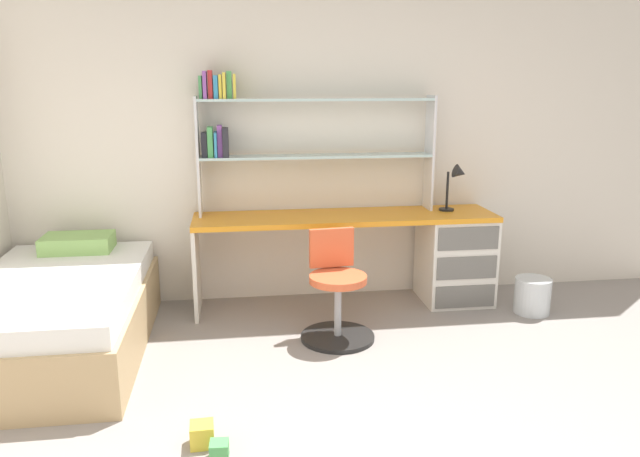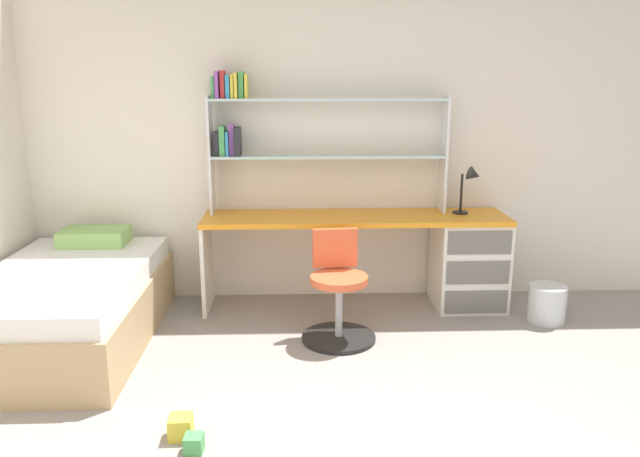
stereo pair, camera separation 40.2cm
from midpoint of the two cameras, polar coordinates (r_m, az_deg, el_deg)
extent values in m
cube|color=silver|center=(4.97, -0.61, 9.37)|extent=(6.18, 0.06, 2.79)
cube|color=orange|center=(4.76, 0.01, 1.03)|extent=(2.37, 0.54, 0.04)
cube|color=silver|center=(5.06, 10.37, -2.81)|extent=(0.54, 0.51, 0.71)
cube|color=silver|center=(4.84, -13.89, -3.76)|extent=(0.03, 0.49, 0.71)
cube|color=#64625E|center=(4.90, 11.20, -6.33)|extent=(0.48, 0.01, 0.18)
cube|color=#64625E|center=(4.82, 11.33, -3.68)|extent=(0.48, 0.01, 0.18)
cube|color=#64625E|center=(4.76, 11.47, -0.96)|extent=(0.48, 0.01, 0.18)
cube|color=silver|center=(4.80, -13.76, 6.54)|extent=(0.02, 0.22, 0.91)
cube|color=silver|center=(4.97, 7.98, 7.03)|extent=(0.02, 0.22, 0.91)
cube|color=silver|center=(4.80, -2.71, 6.79)|extent=(1.82, 0.22, 0.02)
cube|color=silver|center=(4.77, -2.77, 12.01)|extent=(1.82, 0.22, 0.02)
cube|color=#26262D|center=(4.79, -13.21, 7.67)|extent=(0.04, 0.13, 0.19)
cube|color=#4CA559|center=(4.78, -12.67, 7.94)|extent=(0.04, 0.15, 0.23)
cube|color=#338CBF|center=(4.78, -12.18, 7.72)|extent=(0.02, 0.19, 0.19)
cube|color=purple|center=(4.78, -11.81, 8.05)|extent=(0.04, 0.13, 0.24)
cube|color=#26262D|center=(4.78, -11.28, 7.94)|extent=(0.04, 0.20, 0.22)
cube|color=#4CA559|center=(4.77, -13.61, 12.78)|extent=(0.02, 0.14, 0.17)
cube|color=purple|center=(4.76, -13.22, 13.00)|extent=(0.03, 0.20, 0.20)
cube|color=red|center=(4.76, -12.73, 13.06)|extent=(0.03, 0.14, 0.21)
cube|color=#338CBF|center=(4.76, -12.23, 12.87)|extent=(0.03, 0.17, 0.17)
cube|color=yellow|center=(4.76, -11.82, 12.92)|extent=(0.02, 0.16, 0.18)
cube|color=yellow|center=(4.75, -11.46, 13.02)|extent=(0.02, 0.19, 0.19)
cube|color=#4CA559|center=(4.75, -11.00, 13.10)|extent=(0.04, 0.12, 0.20)
cube|color=yellow|center=(4.75, -10.52, 13.00)|extent=(0.02, 0.15, 0.18)
cylinder|color=black|center=(4.98, 9.55, 1.75)|extent=(0.12, 0.12, 0.02)
cylinder|color=black|center=(4.95, 9.62, 3.54)|extent=(0.02, 0.02, 0.30)
cone|color=black|center=(4.91, 10.76, 5.18)|extent=(0.12, 0.11, 0.13)
cylinder|color=black|center=(4.34, -1.02, -10.20)|extent=(0.52, 0.52, 0.03)
cylinder|color=#A5A8AD|center=(4.27, -1.03, -7.80)|extent=(0.05, 0.05, 0.42)
cylinder|color=#D85933|center=(4.18, -1.04, -4.79)|extent=(0.40, 0.40, 0.05)
cube|color=#D85933|center=(4.30, -1.58, -1.84)|extent=(0.32, 0.07, 0.28)
cube|color=tan|center=(4.48, -25.75, -8.34)|extent=(1.09, 1.82, 0.39)
cube|color=white|center=(4.40, -26.11, -5.12)|extent=(1.03, 1.76, 0.14)
cube|color=#8CBF66|center=(4.96, -24.00, -1.28)|extent=(0.50, 0.32, 0.12)
cylinder|color=silver|center=(4.98, 17.19, -6.08)|extent=(0.28, 0.28, 0.28)
cube|color=#479E51|center=(3.17, -13.28, -19.75)|extent=(0.09, 0.09, 0.09)
cube|color=gold|center=(3.28, -14.69, -18.31)|extent=(0.12, 0.12, 0.12)
camera|label=1|loc=(0.20, -92.86, -0.70)|focal=34.05mm
camera|label=2|loc=(0.20, 87.14, 0.70)|focal=34.05mm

